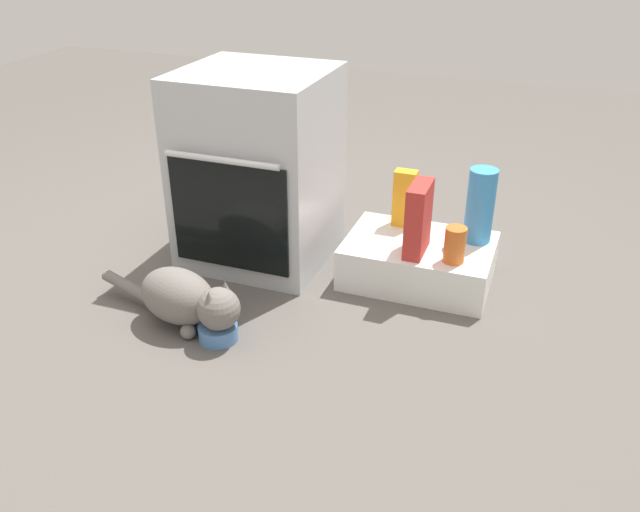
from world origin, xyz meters
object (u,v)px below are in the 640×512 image
(cat, at_px, (185,299))
(water_bottle, at_px, (480,206))
(oven, at_px, (259,168))
(cereal_box, at_px, (418,219))
(juice_carton, at_px, (405,198))
(food_bowl, at_px, (218,331))
(sauce_jar, at_px, (455,245))
(pantry_cabinet, at_px, (418,261))

(cat, bearing_deg, water_bottle, 51.49)
(oven, bearing_deg, water_bottle, 7.03)
(cat, distance_m, cereal_box, 0.91)
(oven, xyz_separation_m, water_bottle, (0.90, 0.11, -0.08))
(juice_carton, distance_m, cereal_box, 0.25)
(oven, xyz_separation_m, juice_carton, (0.59, 0.15, -0.11))
(oven, distance_m, cat, 0.67)
(food_bowl, distance_m, juice_carton, 0.95)
(sauce_jar, bearing_deg, pantry_cabinet, 143.24)
(juice_carton, xyz_separation_m, cereal_box, (0.11, -0.22, 0.02))
(water_bottle, distance_m, cereal_box, 0.27)
(pantry_cabinet, xyz_separation_m, cat, (-0.71, -0.62, 0.03))
(oven, xyz_separation_m, sauce_jar, (0.85, -0.10, -0.16))
(water_bottle, xyz_separation_m, cereal_box, (-0.20, -0.18, -0.01))
(juice_carton, xyz_separation_m, sauce_jar, (0.26, -0.25, -0.05))
(cat, distance_m, juice_carton, 0.99)
(food_bowl, bearing_deg, pantry_cabinet, 49.40)
(juice_carton, distance_m, sauce_jar, 0.36)
(pantry_cabinet, xyz_separation_m, water_bottle, (0.21, 0.10, 0.24))
(cat, distance_m, sauce_jar, 1.01)
(oven, relative_size, food_bowl, 5.72)
(food_bowl, height_order, sauce_jar, sauce_jar)
(pantry_cabinet, bearing_deg, cereal_box, -87.43)
(pantry_cabinet, height_order, sauce_jar, sauce_jar)
(cat, distance_m, water_bottle, 1.18)
(food_bowl, height_order, cereal_box, cereal_box)
(pantry_cabinet, distance_m, cat, 0.94)
(oven, distance_m, water_bottle, 0.91)
(water_bottle, bearing_deg, food_bowl, -135.66)
(cat, height_order, juice_carton, juice_carton)
(juice_carton, bearing_deg, sauce_jar, -43.94)
(cereal_box, bearing_deg, oven, 174.04)
(oven, distance_m, pantry_cabinet, 0.76)
(food_bowl, relative_size, sauce_jar, 1.00)
(food_bowl, xyz_separation_m, sauce_jar, (0.72, 0.54, 0.21))
(oven, xyz_separation_m, food_bowl, (0.13, -0.64, -0.36))
(food_bowl, relative_size, water_bottle, 0.47)
(pantry_cabinet, bearing_deg, sauce_jar, -36.76)
(pantry_cabinet, bearing_deg, water_bottle, 24.75)
(oven, bearing_deg, juice_carton, 14.06)
(oven, relative_size, juice_carton, 3.33)
(sauce_jar, bearing_deg, cat, -149.38)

